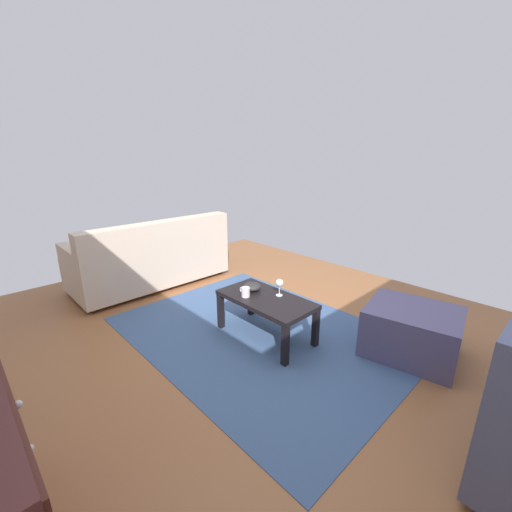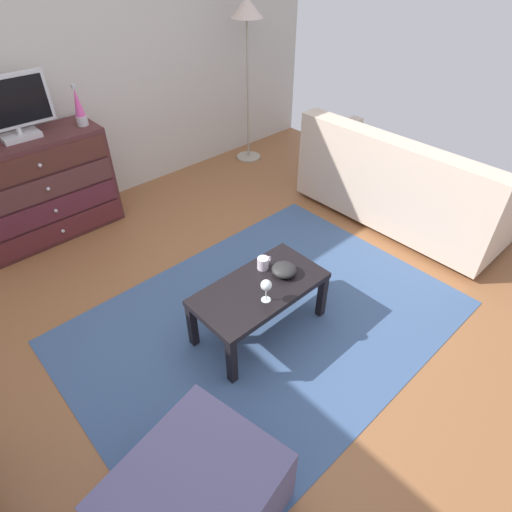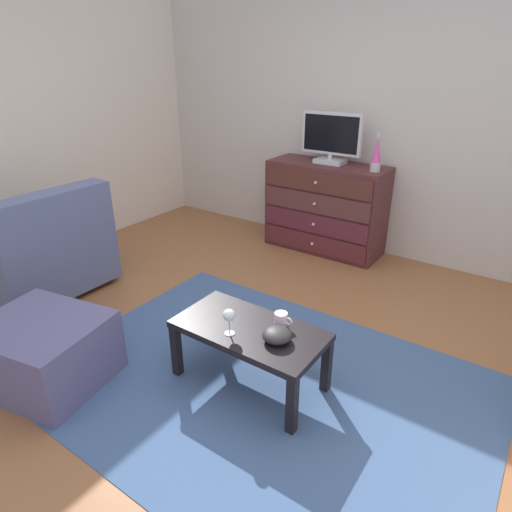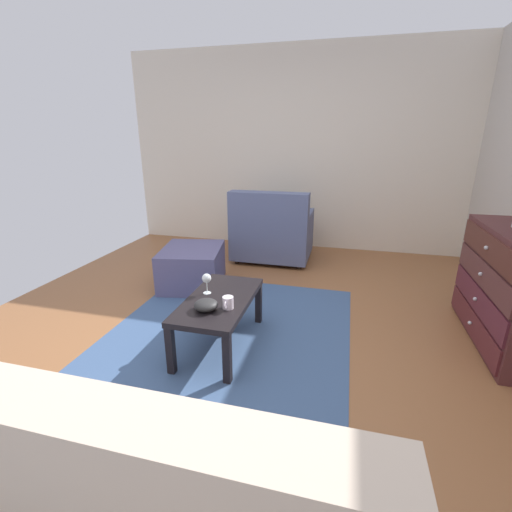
{
  "view_description": "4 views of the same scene",
  "coord_description": "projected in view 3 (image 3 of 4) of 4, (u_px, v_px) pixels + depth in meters",
  "views": [
    {
      "loc": [
        -1.73,
        1.69,
        1.61
      ],
      "look_at": [
        0.26,
        -0.22,
        0.74
      ],
      "focal_mm": 23.0,
      "sensor_mm": 36.0,
      "label": 1
    },
    {
      "loc": [
        -1.22,
        -1.64,
        2.2
      ],
      "look_at": [
        0.05,
        -0.26,
        0.71
      ],
      "focal_mm": 29.45,
      "sensor_mm": 36.0,
      "label": 2
    },
    {
      "loc": [
        1.37,
        -1.93,
        1.8
      ],
      "look_at": [
        -0.02,
        0.07,
        0.7
      ],
      "focal_mm": 30.74,
      "sensor_mm": 36.0,
      "label": 3
    },
    {
      "loc": [
        2.35,
        0.64,
        1.51
      ],
      "look_at": [
        0.1,
        0.06,
        0.73
      ],
      "focal_mm": 24.92,
      "sensor_mm": 36.0,
      "label": 4
    }
  ],
  "objects": [
    {
      "name": "wall_accent_rear",
      "position": [
        391.0,
        116.0,
        4.0
      ],
      "size": [
        5.84,
        0.12,
        2.63
      ],
      "primitive_type": "cube",
      "color": "beige",
      "rests_on": "ground_plane"
    },
    {
      "name": "mug",
      "position": [
        281.0,
        320.0,
        2.51
      ],
      "size": [
        0.11,
        0.08,
        0.08
      ],
      "color": "silver",
      "rests_on": "coffee_table"
    },
    {
      "name": "ottoman",
      "position": [
        45.0,
        351.0,
        2.61
      ],
      "size": [
        0.8,
        0.72,
        0.41
      ],
      "primitive_type": "cube",
      "rotation": [
        0.0,
        0.0,
        0.19
      ],
      "color": "#57547C",
      "rests_on": "ground_plane"
    },
    {
      "name": "ground_plane",
      "position": [
        252.0,
        359.0,
        2.91
      ],
      "size": [
        5.84,
        4.88,
        0.05
      ],
      "primitive_type": "cube",
      "color": "#905B36"
    },
    {
      "name": "armchair",
      "position": [
        44.0,
        253.0,
        3.56
      ],
      "size": [
        0.8,
        0.95,
        0.9
      ],
      "color": "#332319",
      "rests_on": "ground_plane"
    },
    {
      "name": "bowl_decorative",
      "position": [
        277.0,
        335.0,
        2.38
      ],
      "size": [
        0.16,
        0.16,
        0.07
      ],
      "primitive_type": "ellipsoid",
      "color": "#272728",
      "rests_on": "coffee_table"
    },
    {
      "name": "wine_glass",
      "position": [
        229.0,
        316.0,
        2.41
      ],
      "size": [
        0.07,
        0.07,
        0.16
      ],
      "color": "silver",
      "rests_on": "coffee_table"
    },
    {
      "name": "dresser",
      "position": [
        325.0,
        208.0,
        4.36
      ],
      "size": [
        1.16,
        0.49,
        0.88
      ],
      "color": "#4D2525",
      "rests_on": "ground_plane"
    },
    {
      "name": "area_rug",
      "position": [
        260.0,
        384.0,
        2.64
      ],
      "size": [
        2.6,
        1.9,
        0.01
      ],
      "primitive_type": "cube",
      "color": "#3C5680",
      "rests_on": "ground_plane"
    },
    {
      "name": "tv",
      "position": [
        331.0,
        137.0,
        4.1
      ],
      "size": [
        0.59,
        0.18,
        0.47
      ],
      "color": "silver",
      "rests_on": "dresser"
    },
    {
      "name": "lava_lamp",
      "position": [
        377.0,
        155.0,
        3.84
      ],
      "size": [
        0.09,
        0.09,
        0.33
      ],
      "color": "#B7B7BC",
      "rests_on": "dresser"
    },
    {
      "name": "coffee_table",
      "position": [
        249.0,
        335.0,
        2.54
      ],
      "size": [
        0.88,
        0.45,
        0.39
      ],
      "color": "black",
      "rests_on": "ground_plane"
    }
  ]
}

